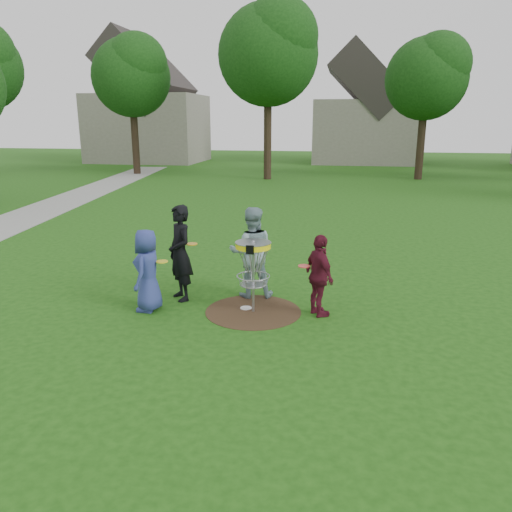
% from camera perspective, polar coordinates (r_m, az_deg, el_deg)
% --- Properties ---
extents(ground, '(100.00, 100.00, 0.00)m').
position_cam_1_polar(ground, '(9.41, -0.32, -6.36)').
color(ground, '#19470F').
rests_on(ground, ground).
extents(dirt_patch, '(1.80, 1.80, 0.01)m').
position_cam_1_polar(dirt_patch, '(9.41, -0.32, -6.34)').
color(dirt_patch, '#47331E').
rests_on(dirt_patch, ground).
extents(concrete_path, '(7.75, 39.92, 0.02)m').
position_cam_1_polar(concrete_path, '(20.53, -24.61, 4.19)').
color(concrete_path, '#9E9E99').
rests_on(concrete_path, ground).
extents(player_blue, '(0.50, 0.77, 1.55)m').
position_cam_1_polar(player_blue, '(9.47, -12.29, -1.62)').
color(player_blue, navy).
rests_on(player_blue, ground).
extents(player_black, '(0.79, 0.82, 1.90)m').
position_cam_1_polar(player_black, '(9.89, -8.67, 0.33)').
color(player_black, black).
rests_on(player_black, ground).
extents(player_grey, '(1.02, 0.87, 1.83)m').
position_cam_1_polar(player_grey, '(9.96, -0.53, 0.42)').
color(player_grey, '#7F9CA4').
rests_on(player_grey, ground).
extents(player_maroon, '(0.78, 0.95, 1.52)m').
position_cam_1_polar(player_maroon, '(9.07, 7.26, -2.26)').
color(player_maroon, '#591425').
rests_on(player_maroon, ground).
extents(disc_on_grass, '(0.22, 0.22, 0.02)m').
position_cam_1_polar(disc_on_grass, '(9.55, -1.16, -5.97)').
color(disc_on_grass, white).
rests_on(disc_on_grass, ground).
extents(disc_golf_basket, '(0.66, 0.67, 1.38)m').
position_cam_1_polar(disc_golf_basket, '(9.09, -0.33, -0.38)').
color(disc_golf_basket, '#9EA0A5').
rests_on(disc_golf_basket, ground).
extents(held_discs, '(2.82, 1.01, 0.25)m').
position_cam_1_polar(held_discs, '(9.37, -3.34, 0.23)').
color(held_discs, yellow).
rests_on(held_discs, ground).
extents(tree_row, '(51.20, 17.42, 9.90)m').
position_cam_1_polar(tree_row, '(29.43, 8.22, 20.48)').
color(tree_row, '#38281C').
rests_on(tree_row, ground).
extents(house_row, '(44.50, 10.65, 11.62)m').
position_cam_1_polar(house_row, '(41.81, 14.90, 15.73)').
color(house_row, gray).
rests_on(house_row, ground).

